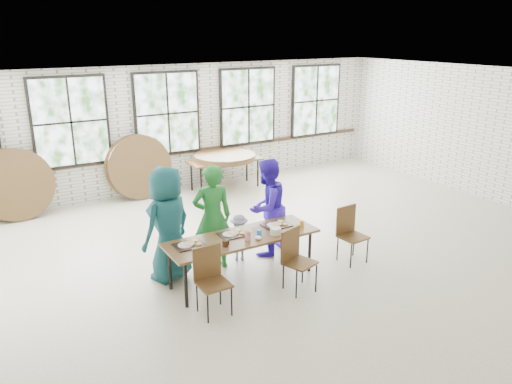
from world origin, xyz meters
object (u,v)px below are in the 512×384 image
chair_near_left (210,274)px  chair_near_right (295,255)px  dining_table (242,239)px  storage_table (225,161)px

chair_near_left → chair_near_right: size_ratio=1.00×
dining_table → chair_near_left: chair_near_left is taller
chair_near_left → chair_near_right: bearing=-3.7°
dining_table → chair_near_left: 1.00m
dining_table → chair_near_right: 0.85m
chair_near_left → storage_table: size_ratio=0.52×
dining_table → storage_table: size_ratio=1.32×
chair_near_right → storage_table: size_ratio=0.52×
dining_table → chair_near_right: size_ratio=2.53×
storage_table → chair_near_left: bearing=-118.3°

